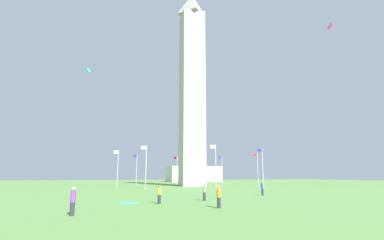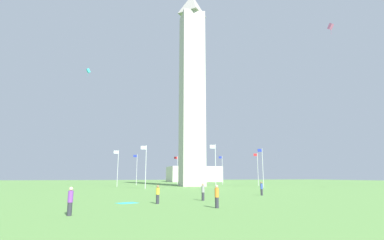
% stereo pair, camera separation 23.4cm
% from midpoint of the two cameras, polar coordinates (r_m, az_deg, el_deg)
% --- Properties ---
extents(ground_plane, '(260.00, 260.00, 0.00)m').
position_cam_midpoint_polar(ground_plane, '(72.84, -0.09, -12.75)').
color(ground_plane, '#609347').
extents(obelisk_monument, '(5.66, 5.66, 51.48)m').
position_cam_midpoint_polar(obelisk_monument, '(76.45, -0.09, 6.92)').
color(obelisk_monument, '#B7B2A8').
rests_on(obelisk_monument, ground).
extents(flagpole_n, '(1.12, 0.14, 8.36)m').
position_cam_midpoint_polar(flagpole_n, '(70.50, -14.35, -8.76)').
color(flagpole_n, silver).
rests_on(flagpole_n, ground).
extents(flagpole_ne, '(1.12, 0.14, 8.36)m').
position_cam_midpoint_polar(flagpole_ne, '(58.29, -9.09, -8.59)').
color(flagpole_ne, silver).
rests_on(flagpole_ne, ground).
extents(flagpole_e, '(1.12, 0.14, 8.36)m').
position_cam_midpoint_polar(flagpole_e, '(55.90, 4.46, -8.60)').
color(flagpole_e, silver).
rests_on(flagpole_e, ground).
extents(flagpole_se, '(1.12, 0.14, 8.36)m').
position_cam_midpoint_polar(flagpole_se, '(65.64, 13.43, -8.67)').
color(flagpole_se, silver).
rests_on(flagpole_se, ground).
extents(flagpole_s, '(1.12, 0.14, 8.36)m').
position_cam_midpoint_polar(flagpole_s, '(79.11, 12.51, -9.03)').
color(flagpole_s, silver).
rests_on(flagpole_s, ground).
extents(flagpole_sw, '(1.12, 0.14, 8.36)m').
position_cam_midpoint_polar(flagpole_sw, '(88.49, 5.76, -9.40)').
color(flagpole_sw, silver).
rests_on(flagpole_sw, ground).
extents(flagpole_w, '(1.12, 0.14, 8.36)m').
position_cam_midpoint_polar(flagpole_w, '(90.02, -2.99, -9.46)').
color(flagpole_w, silver).
rests_on(flagpole_w, ground).
extents(flagpole_nw, '(1.12, 0.14, 8.36)m').
position_cam_midpoint_polar(flagpole_nw, '(83.18, -10.82, -9.17)').
color(flagpole_nw, silver).
rests_on(flagpole_nw, ground).
extents(person_yellow_shirt, '(0.32, 0.32, 1.62)m').
position_cam_midpoint_polar(person_yellow_shirt, '(27.11, -6.62, -14.17)').
color(person_yellow_shirt, '#2D2D38').
rests_on(person_yellow_shirt, ground).
extents(person_blue_shirt, '(0.32, 0.32, 1.72)m').
position_cam_midpoint_polar(person_blue_shirt, '(39.47, 13.33, -12.83)').
color(person_blue_shirt, '#2D2D38').
rests_on(person_blue_shirt, ground).
extents(person_gray_shirt, '(0.32, 0.32, 1.70)m').
position_cam_midpoint_polar(person_gray_shirt, '(30.46, 2.18, -13.78)').
color(person_gray_shirt, '#2D2D38').
rests_on(person_gray_shirt, ground).
extents(person_orange_shirt, '(0.32, 0.32, 1.75)m').
position_cam_midpoint_polar(person_orange_shirt, '(23.49, 4.94, -14.57)').
color(person_orange_shirt, '#2D2D38').
rests_on(person_orange_shirt, ground).
extents(person_purple_shirt, '(0.32, 0.32, 1.75)m').
position_cam_midpoint_polar(person_purple_shirt, '(20.41, -22.45, -14.38)').
color(person_purple_shirt, '#2D2D38').
rests_on(person_purple_shirt, ground).
extents(kite_cyan_box, '(1.02, 0.82, 1.92)m').
position_cam_midpoint_polar(kite_cyan_box, '(70.00, -19.57, 9.02)').
color(kite_cyan_box, '#33C6D1').
extents(kite_pink_box, '(0.83, 1.23, 2.26)m').
position_cam_midpoint_polar(kite_pink_box, '(63.24, 25.23, 16.08)').
color(kite_pink_box, pink).
extents(distant_building, '(22.21, 17.05, 6.64)m').
position_cam_midpoint_polar(distant_building, '(134.94, 0.12, -10.47)').
color(distant_building, beige).
rests_on(distant_building, ground).
extents(picnic_blanket_near_first_person, '(2.23, 2.04, 0.01)m').
position_cam_midpoint_polar(picnic_blanket_near_first_person, '(28.33, -12.45, -15.47)').
color(picnic_blanket_near_first_person, '#33C6D1').
rests_on(picnic_blanket_near_first_person, ground).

